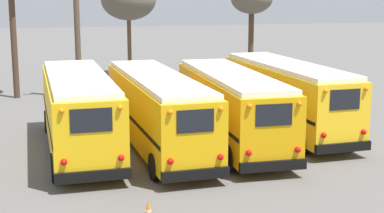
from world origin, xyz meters
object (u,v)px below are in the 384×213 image
Objects in this scene: school_bus_3 at (287,95)px; school_bus_1 at (157,109)px; school_bus_2 at (231,105)px; school_bus_0 at (79,110)px; bare_tree_2 at (128,0)px; utility_pole at (77,19)px; traffic_cone at (148,212)px; bare_tree_0 at (252,0)px.

school_bus_1 is at bearing -167.12° from school_bus_3.
school_bus_2 reaches higher than school_bus_1.
bare_tree_2 is at bearing 76.41° from school_bus_0.
bare_tree_2 is at bearing 63.78° from utility_pole.
school_bus_2 is 9.30m from traffic_cone.
school_bus_0 reaches higher than school_bus_2.
school_bus_3 is 1.08× the size of utility_pole.
traffic_cone is (-8.10, -9.29, -1.41)m from school_bus_3.
school_bus_2 is at bearing -64.72° from utility_pole.
utility_pole is (-5.70, 12.06, 3.13)m from school_bus_2.
bare_tree_2 reaches higher than school_bus_0.
school_bus_2 is at bearing -154.44° from school_bus_3.
school_bus_0 reaches higher than traffic_cone.
school_bus_1 reaches higher than traffic_cone.
school_bus_2 is at bearing -3.36° from school_bus_0.
school_bus_2 is 1.40× the size of bare_tree_2.
school_bus_3 is 1.45× the size of bare_tree_0.
utility_pole is (0.66, 11.69, 3.08)m from school_bus_0.
bare_tree_0 is 10.30× the size of traffic_cone.
traffic_cone is at bearing -122.35° from school_bus_2.
school_bus_1 is 8.14m from traffic_cone.
school_bus_0 is at bearing 176.64° from school_bus_2.
bare_tree_2 is (1.74, 20.64, 4.06)m from school_bus_1.
school_bus_0 is at bearing -173.14° from school_bus_3.
utility_pole is 1.29× the size of bare_tree_2.
bare_tree_0 reaches higher than school_bus_3.
bare_tree_2 is at bearing 83.03° from traffic_cone.
school_bus_2 is at bearing 57.65° from traffic_cone.
bare_tree_2 is at bearing 144.58° from bare_tree_0.
school_bus_0 is 0.94× the size of school_bus_1.
bare_tree_0 is (6.27, 15.23, 4.11)m from school_bus_2.
bare_tree_2 is (4.92, 20.34, 4.01)m from school_bus_0.
school_bus_2 is at bearing -86.03° from bare_tree_2.
school_bus_2 is 16.98m from bare_tree_0.
school_bus_3 is at bearing -76.47° from bare_tree_2.
school_bus_3 reaches higher than school_bus_2.
school_bus_0 is at bearing -93.23° from utility_pole.
traffic_cone is at bearing -87.76° from utility_pole.
bare_tree_2 is (4.26, 8.65, 0.92)m from utility_pole.
utility_pole is at bearing -116.22° from bare_tree_2.
school_bus_3 reaches higher than school_bus_1.
school_bus_2 is 13.70m from utility_pole.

